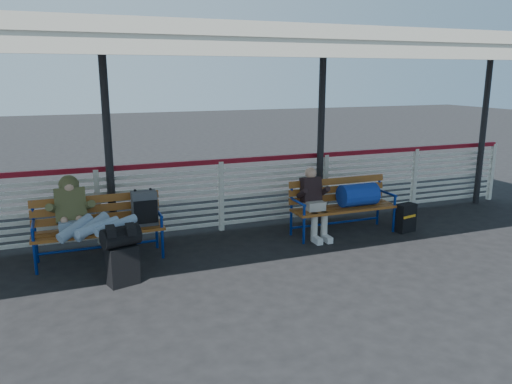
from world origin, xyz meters
name	(u,v)px	position (x,y,z in m)	size (l,w,h in m)	color
ground	(263,269)	(0.00, 0.00, 0.00)	(60.00, 60.00, 0.00)	black
fence	(221,193)	(0.00, 1.90, 0.66)	(12.08, 0.08, 1.24)	silver
canopy	(240,43)	(0.00, 0.87, 3.04)	(12.60, 3.60, 3.16)	silver
luggage_stack	(122,253)	(-1.85, 0.17, 0.42)	(0.52, 0.38, 0.77)	black
bench_left	(115,217)	(-1.81, 1.20, 0.61)	(1.80, 0.56, 0.97)	brown
bench_right	(351,197)	(1.99, 0.99, 0.61)	(1.80, 0.56, 0.92)	brown
traveler_man	(88,221)	(-2.20, 0.86, 0.68)	(0.93, 1.64, 0.77)	#9CB3D2
companion_person	(314,202)	(1.30, 0.99, 0.60)	(0.32, 0.66, 1.15)	beige
suitcase_side	(405,218)	(2.90, 0.70, 0.24)	(0.38, 0.28, 0.48)	black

